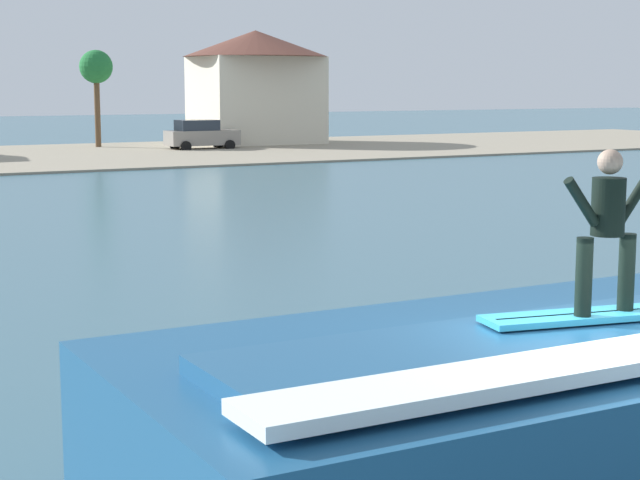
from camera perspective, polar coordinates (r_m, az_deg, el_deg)
wave_crest at (r=10.46m, az=11.07°, el=-9.22°), size 7.94×4.09×1.73m
surfboard at (r=10.43m, az=14.66°, el=-4.01°), size 2.28×0.91×0.06m
surfer at (r=10.28m, az=15.47°, el=0.91°), size 1.10×0.32×1.58m
car_far_shore at (r=64.30m, az=-6.54°, el=5.74°), size 4.40×2.06×1.86m
house_gabled_white at (r=69.93m, az=-3.53°, el=8.76°), size 9.63×9.63×7.53m
tree_tall_bare at (r=67.03m, az=-12.16°, el=9.12°), size 2.07×2.07×6.13m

